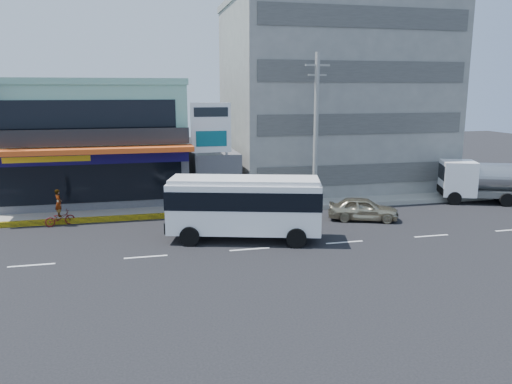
% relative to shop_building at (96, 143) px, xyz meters
% --- Properties ---
extents(ground, '(120.00, 120.00, 0.00)m').
position_rel_shop_building_xyz_m(ground, '(8.00, -13.95, -4.00)').
color(ground, black).
rests_on(ground, ground).
extents(sidewalk, '(70.00, 5.00, 0.30)m').
position_rel_shop_building_xyz_m(sidewalk, '(13.00, -4.45, -3.85)').
color(sidewalk, gray).
rests_on(sidewalk, ground).
extents(shop_building, '(12.40, 11.70, 8.00)m').
position_rel_shop_building_xyz_m(shop_building, '(0.00, 0.00, 0.00)').
color(shop_building, '#444549').
rests_on(shop_building, ground).
extents(concrete_building, '(16.00, 12.00, 14.00)m').
position_rel_shop_building_xyz_m(concrete_building, '(18.00, 1.05, 3.00)').
color(concrete_building, gray).
rests_on(concrete_building, ground).
extents(gap_structure, '(3.00, 6.00, 3.50)m').
position_rel_shop_building_xyz_m(gap_structure, '(8.00, -1.95, -2.25)').
color(gap_structure, '#444549').
rests_on(gap_structure, ground).
extents(satellite_dish, '(1.50, 1.50, 0.15)m').
position_rel_shop_building_xyz_m(satellite_dish, '(8.00, -2.95, -0.42)').
color(satellite_dish, slate).
rests_on(satellite_dish, gap_structure).
extents(billboard, '(2.60, 0.18, 6.90)m').
position_rel_shop_building_xyz_m(billboard, '(7.50, -4.75, 0.93)').
color(billboard, gray).
rests_on(billboard, ground).
extents(utility_pole_near, '(1.60, 0.30, 10.00)m').
position_rel_shop_building_xyz_m(utility_pole_near, '(14.00, -6.55, 1.15)').
color(utility_pole_near, '#999993').
rests_on(utility_pole_near, ground).
extents(minibus, '(8.22, 4.59, 3.28)m').
position_rel_shop_building_xyz_m(minibus, '(8.10, -12.29, -2.04)').
color(minibus, white).
rests_on(minibus, ground).
extents(sedan, '(4.45, 2.99, 1.41)m').
position_rel_shop_building_xyz_m(sedan, '(15.85, -10.01, -3.29)').
color(sedan, '#B4A989').
rests_on(sedan, ground).
extents(tanker_truck, '(7.54, 4.65, 2.87)m').
position_rel_shop_building_xyz_m(tanker_truck, '(26.46, -7.69, -2.46)').
color(tanker_truck, white).
rests_on(tanker_truck, ground).
extents(motorcycle_rider, '(1.76, 1.17, 2.13)m').
position_rel_shop_building_xyz_m(motorcycle_rider, '(-1.71, -7.15, -3.29)').
color(motorcycle_rider, '#570C0C').
rests_on(motorcycle_rider, ground).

